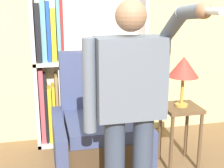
% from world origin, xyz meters
% --- Properties ---
extents(wall_back, '(8.00, 0.11, 2.80)m').
position_xyz_m(wall_back, '(-0.01, 2.03, 1.40)').
color(wall_back, '#DBCC84').
rests_on(wall_back, ground_plane).
extents(bookcase, '(1.30, 0.28, 1.98)m').
position_xyz_m(bookcase, '(-0.18, 1.87, 0.96)').
color(bookcase, silver).
rests_on(bookcase, ground_plane).
extents(armchair, '(0.87, 0.89, 1.17)m').
position_xyz_m(armchair, '(-0.05, 1.13, 0.37)').
color(armchair, '#4C3823').
rests_on(armchair, ground_plane).
extents(person_standing, '(0.62, 0.78, 1.68)m').
position_xyz_m(person_standing, '(0.03, 0.31, 0.98)').
color(person_standing, '#384256').
rests_on(person_standing, ground_plane).
extents(side_table, '(0.36, 0.36, 0.65)m').
position_xyz_m(side_table, '(0.79, 1.05, 0.50)').
color(side_table, brown).
rests_on(side_table, ground_plane).
extents(table_lamp, '(0.30, 0.30, 0.51)m').
position_xyz_m(table_lamp, '(0.79, 1.05, 1.04)').
color(table_lamp, gold).
rests_on(table_lamp, side_table).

